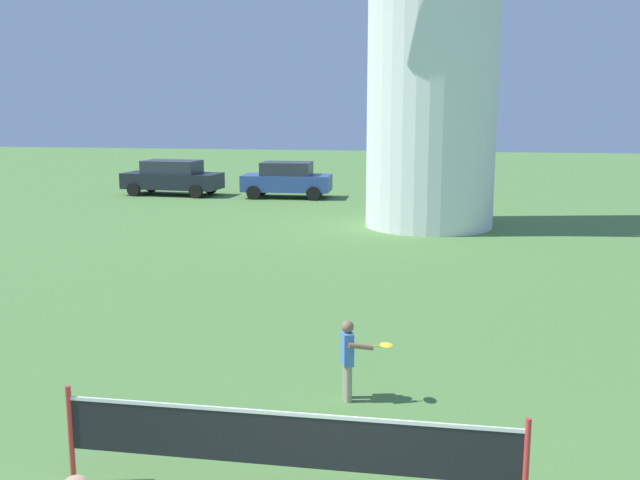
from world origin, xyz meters
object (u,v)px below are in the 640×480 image
object	(u,v)px
parked_car_blue	(287,179)
tennis_net	(286,440)
parked_car_black	(172,177)
player_far	(349,355)

from	to	relation	value
parked_car_blue	tennis_net	bearing A→B (deg)	-77.54
parked_car_black	parked_car_blue	world-z (taller)	same
player_far	parked_car_blue	bearing A→B (deg)	104.66
parked_car_black	parked_car_blue	xyz separation A→B (m)	(5.29, -0.04, -0.00)
player_far	parked_car_blue	distance (m)	22.57
parked_car_black	parked_car_blue	bearing A→B (deg)	-0.46
player_far	parked_car_black	bearing A→B (deg)	116.69
tennis_net	parked_car_black	bearing A→B (deg)	113.52
tennis_net	parked_car_blue	distance (m)	25.19
player_far	parked_car_blue	world-z (taller)	parked_car_blue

